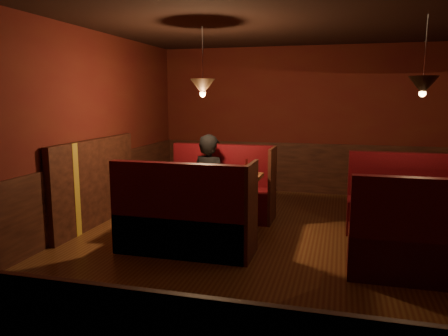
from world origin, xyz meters
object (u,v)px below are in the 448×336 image
(second_bench_near, at_px, (429,249))
(diner_a, at_px, (210,166))
(main_table, at_px, (205,189))
(main_bench_far, at_px, (222,194))
(main_bench_near, at_px, (184,225))
(diner_b, at_px, (190,194))
(second_bench_far, at_px, (406,208))
(second_table, at_px, (414,206))

(second_bench_near, bearing_deg, diner_a, 150.16)
(second_bench_near, height_order, diner_a, diner_a)
(main_table, bearing_deg, main_bench_far, 88.88)
(main_bench_far, bearing_deg, main_table, -91.12)
(main_bench_near, bearing_deg, diner_b, 91.80)
(main_bench_far, distance_m, second_bench_far, 2.74)
(second_bench_near, bearing_deg, main_table, 160.11)
(second_table, height_order, diner_b, diner_b)
(main_bench_near, height_order, diner_b, diner_b)
(main_bench_near, bearing_deg, main_bench_far, 90.00)
(main_table, xyz_separation_m, second_bench_near, (2.76, -1.00, -0.28))
(second_bench_near, bearing_deg, second_bench_far, 90.00)
(second_table, distance_m, second_bench_far, 0.89)
(diner_a, xyz_separation_m, diner_b, (0.14, -1.29, -0.15))
(main_table, relative_size, second_bench_near, 0.97)
(main_bench_near, xyz_separation_m, second_bench_far, (2.74, 1.60, -0.01))
(diner_b, bearing_deg, second_bench_near, -25.29)
(main_table, height_order, diner_b, diner_b)
(main_bench_near, xyz_separation_m, second_table, (2.71, 0.74, 0.23))
(diner_a, bearing_deg, second_bench_far, -160.19)
(main_table, relative_size, diner_a, 0.91)
(second_table, bearing_deg, second_bench_far, 87.80)
(main_table, xyz_separation_m, diner_b, (0.01, -0.64, 0.06))
(diner_a, bearing_deg, second_table, -177.05)
(main_table, relative_size, second_bench_far, 0.97)
(second_bench_far, height_order, second_bench_near, same)
(second_bench_far, xyz_separation_m, second_bench_near, (0.00, -1.72, 0.00))
(second_bench_near, bearing_deg, main_bench_far, 145.59)
(diner_a, bearing_deg, main_bench_near, 113.88)
(main_bench_near, bearing_deg, main_table, 91.12)
(main_bench_near, relative_size, second_bench_far, 1.07)
(diner_a, distance_m, diner_b, 1.31)
(second_table, bearing_deg, diner_b, -169.60)
(main_table, height_order, main_bench_near, main_bench_near)
(second_bench_far, xyz_separation_m, diner_b, (-2.75, -1.36, 0.34))
(main_table, bearing_deg, second_table, -2.89)
(second_table, relative_size, second_bench_near, 0.90)
(diner_b, bearing_deg, main_table, 73.05)
(main_bench_near, distance_m, diner_a, 1.62)
(diner_b, bearing_deg, second_bench_far, 8.50)
(second_bench_far, bearing_deg, second_table, -92.20)
(second_bench_far, xyz_separation_m, diner_a, (-2.88, -0.07, 0.49))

